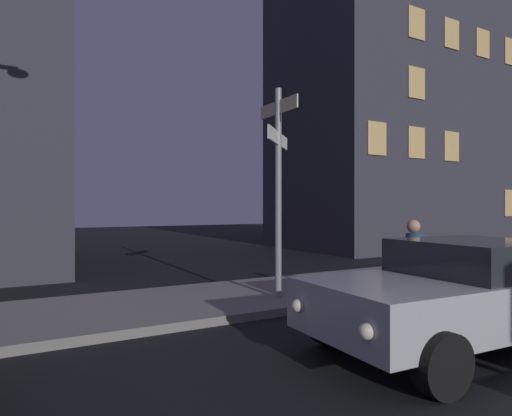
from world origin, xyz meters
TOP-DOWN VIEW (x-y plane):
  - sidewalk_kerb at (0.00, 6.51)m, footprint 40.00×2.89m
  - signpost at (0.00, 5.81)m, footprint 1.14×1.23m
  - car_near_right at (0.61, 2.51)m, footprint 4.07×2.15m
  - cyclist at (1.55, 4.00)m, footprint 1.81×0.38m
  - building_right_block at (11.41, 13.67)m, footprint 10.41×6.30m

SIDE VIEW (x-z plane):
  - sidewalk_kerb at x=0.00m, z-range 0.00..0.14m
  - car_near_right at x=0.61m, z-range 0.04..1.43m
  - cyclist at x=1.55m, z-range -0.06..1.55m
  - signpost at x=0.00m, z-range 0.48..4.35m
  - building_right_block at x=11.41m, z-range 0.00..12.17m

